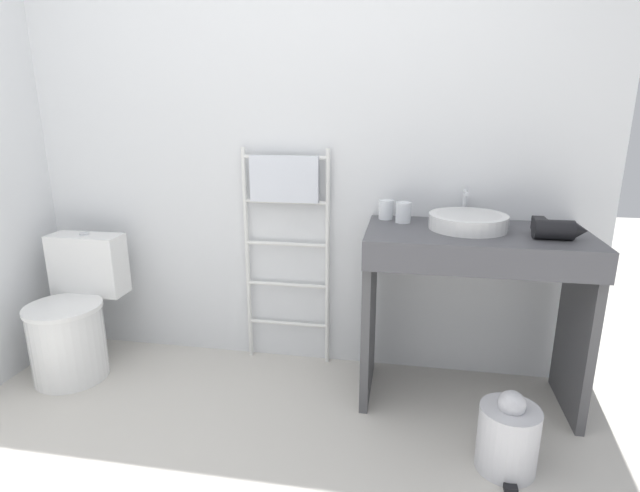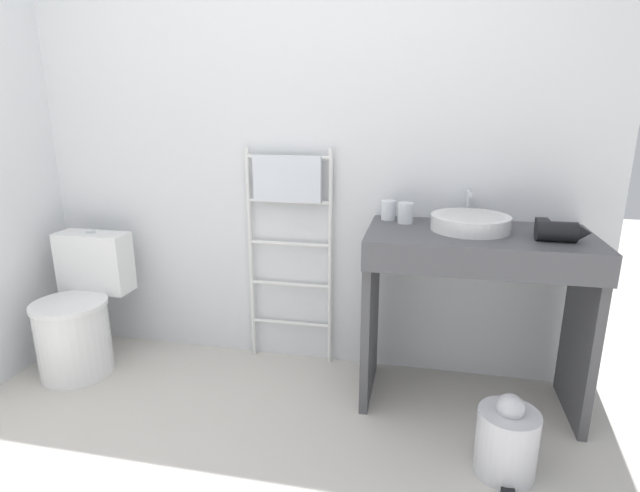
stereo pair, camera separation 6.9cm
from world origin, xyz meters
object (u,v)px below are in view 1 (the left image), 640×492
(toilet, at_px, (74,319))
(cup_near_wall, at_px, (386,210))
(towel_radiator, at_px, (285,211))
(cup_near_edge, at_px, (403,212))
(sink_basin, at_px, (468,221))
(hair_dryer, at_px, (556,229))
(trash_bin, at_px, (508,436))

(toilet, bearing_deg, cup_near_wall, 9.84)
(toilet, distance_m, towel_radiator, 1.29)
(toilet, distance_m, cup_near_wall, 1.78)
(cup_near_edge, bearing_deg, sink_basin, -15.83)
(toilet, height_order, sink_basin, sink_basin)
(cup_near_wall, relative_size, hair_dryer, 0.44)
(towel_radiator, xyz_separation_m, sink_basin, (0.93, -0.19, 0.02))
(sink_basin, xyz_separation_m, cup_near_edge, (-0.30, 0.09, 0.01))
(cup_near_edge, xyz_separation_m, hair_dryer, (0.66, -0.20, -0.01))
(sink_basin, distance_m, cup_near_wall, 0.42)
(towel_radiator, bearing_deg, cup_near_edge, -9.45)
(toilet, relative_size, trash_bin, 2.14)
(towel_radiator, relative_size, cup_near_edge, 12.01)
(sink_basin, height_order, cup_near_edge, cup_near_edge)
(toilet, xyz_separation_m, hair_dryer, (2.40, 0.02, 0.60))
(cup_near_edge, bearing_deg, cup_near_wall, 144.84)
(cup_near_wall, relative_size, trash_bin, 0.28)
(toilet, xyz_separation_m, sink_basin, (2.04, 0.14, 0.60))
(toilet, height_order, towel_radiator, towel_radiator)
(toilet, bearing_deg, cup_near_edge, 7.34)
(toilet, height_order, trash_bin, toilet)
(cup_near_wall, bearing_deg, trash_bin, -51.21)
(cup_near_wall, distance_m, cup_near_edge, 0.11)
(trash_bin, bearing_deg, hair_dryer, 65.14)
(towel_radiator, height_order, sink_basin, towel_radiator)
(cup_near_edge, height_order, trash_bin, cup_near_edge)
(sink_basin, height_order, trash_bin, sink_basin)
(toilet, xyz_separation_m, towel_radiator, (1.11, 0.33, 0.57))
(towel_radiator, bearing_deg, hair_dryer, -13.41)
(toilet, relative_size, cup_near_edge, 7.39)
(cup_near_edge, bearing_deg, hair_dryer, -17.07)
(toilet, relative_size, hair_dryer, 3.41)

